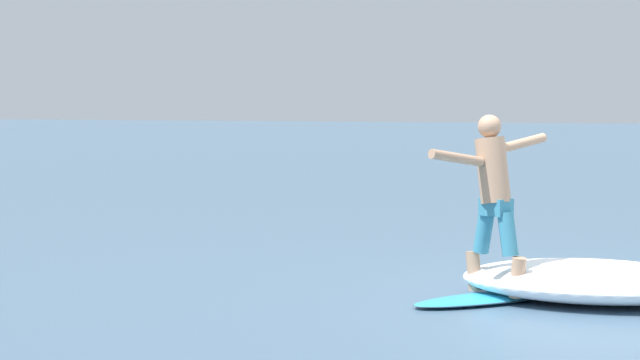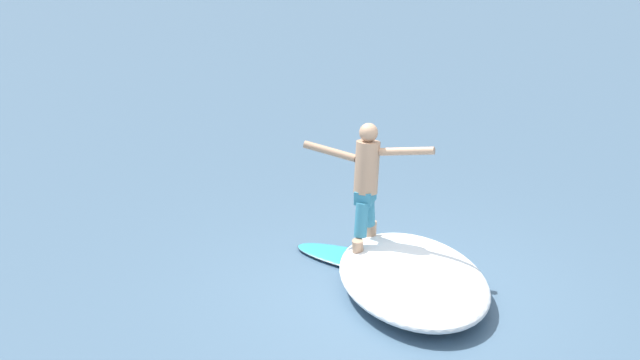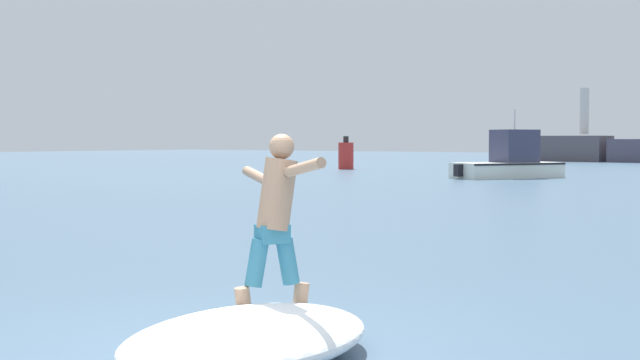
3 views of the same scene
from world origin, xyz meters
The scene contains 4 objects.
ground_plane centered at (0.00, 0.00, 0.00)m, with size 200.00×200.00×0.00m, color #46627B.
surfboard centered at (-0.18, 0.80, 0.03)m, with size 1.81×1.52×0.20m.
surfer centered at (-0.19, 0.85, 1.04)m, with size 1.44×0.81×1.68m.
wave_foam_at_tail centered at (0.22, 0.02, 0.18)m, with size 1.87×2.56×0.36m.
Camera 2 is at (-2.19, -10.40, 5.73)m, focal length 60.00 mm.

